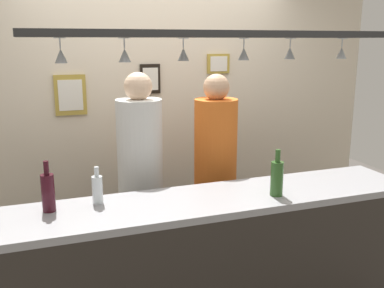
{
  "coord_description": "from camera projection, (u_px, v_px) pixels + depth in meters",
  "views": [
    {
      "loc": [
        -1.02,
        -2.76,
        1.98
      ],
      "look_at": [
        0.0,
        0.1,
        1.26
      ],
      "focal_mm": 41.05,
      "sensor_mm": 36.0,
      "label": 1
    }
  ],
  "objects": [
    {
      "name": "hanging_wineglass_center_left",
      "position": [
        183.0,
        53.0,
        2.59
      ],
      "size": [
        0.07,
        0.07,
        0.13
      ],
      "color": "silver",
      "rests_on": "overhead_glass_rack"
    },
    {
      "name": "hanging_wineglass_left",
      "position": [
        125.0,
        54.0,
        2.41
      ],
      "size": [
        0.07,
        0.07,
        0.13
      ],
      "color": "silver",
      "rests_on": "overhead_glass_rack"
    },
    {
      "name": "hanging_wineglass_center",
      "position": [
        244.0,
        53.0,
        2.67
      ],
      "size": [
        0.07,
        0.07,
        0.13
      ],
      "color": "silver",
      "rests_on": "overhead_glass_rack"
    },
    {
      "name": "picture_frame_upper_small",
      "position": [
        218.0,
        64.0,
        4.08
      ],
      "size": [
        0.22,
        0.02,
        0.18
      ],
      "color": "#B29338",
      "rests_on": "back_wall"
    },
    {
      "name": "picture_frame_crest",
      "position": [
        150.0,
        79.0,
        3.89
      ],
      "size": [
        0.18,
        0.02,
        0.26
      ],
      "color": "black",
      "rests_on": "back_wall"
    },
    {
      "name": "hanging_wineglass_far_left",
      "position": [
        61.0,
        55.0,
        2.32
      ],
      "size": [
        0.07,
        0.07,
        0.13
      ],
      "color": "silver",
      "rests_on": "overhead_glass_rack"
    },
    {
      "name": "hanging_wineglass_center_right",
      "position": [
        290.0,
        52.0,
        2.81
      ],
      "size": [
        0.07,
        0.07,
        0.13
      ],
      "color": "silver",
      "rests_on": "overhead_glass_rack"
    },
    {
      "name": "person_left_white_patterned_shirt",
      "position": [
        140.0,
        165.0,
        3.3
      ],
      "size": [
        0.34,
        0.34,
        1.76
      ],
      "color": "#2D334C",
      "rests_on": "ground_plane"
    },
    {
      "name": "overhead_glass_rack",
      "position": [
        215.0,
        34.0,
        2.58
      ],
      "size": [
        2.2,
        0.36,
        0.04
      ],
      "primitive_type": "cube",
      "color": "black"
    },
    {
      "name": "bottle_wine_dark_red",
      "position": [
        48.0,
        192.0,
        2.51
      ],
      "size": [
        0.08,
        0.08,
        0.3
      ],
      "color": "#380F19",
      "rests_on": "bar_counter"
    },
    {
      "name": "hanging_wineglass_right",
      "position": [
        341.0,
        52.0,
        2.89
      ],
      "size": [
        0.07,
        0.07,
        0.13
      ],
      "color": "silver",
      "rests_on": "overhead_glass_rack"
    },
    {
      "name": "bottle_champagne_green",
      "position": [
        277.0,
        178.0,
        2.77
      ],
      "size": [
        0.08,
        0.08,
        0.3
      ],
      "color": "#2D5623",
      "rests_on": "bar_counter"
    },
    {
      "name": "person_middle_orange_shirt",
      "position": [
        215.0,
        160.0,
        3.5
      ],
      "size": [
        0.34,
        0.34,
        1.73
      ],
      "color": "#2D334C",
      "rests_on": "ground_plane"
    },
    {
      "name": "bar_counter",
      "position": [
        225.0,
        256.0,
        2.7
      ],
      "size": [
        2.7,
        0.55,
        1.02
      ],
      "color": "#99999E",
      "rests_on": "ground_plane"
    },
    {
      "name": "bottle_soda_clear",
      "position": [
        97.0,
        189.0,
        2.63
      ],
      "size": [
        0.06,
        0.06,
        0.23
      ],
      "color": "silver",
      "rests_on": "bar_counter"
    },
    {
      "name": "back_wall",
      "position": [
        155.0,
        116.0,
        4.03
      ],
      "size": [
        4.4,
        0.06,
        2.6
      ],
      "primitive_type": "cube",
      "color": "beige",
      "rests_on": "ground_plane"
    },
    {
      "name": "picture_frame_caricature",
      "position": [
        70.0,
        95.0,
        3.69
      ],
      "size": [
        0.26,
        0.02,
        0.34
      ],
      "color": "#B29338",
      "rests_on": "back_wall"
    }
  ]
}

